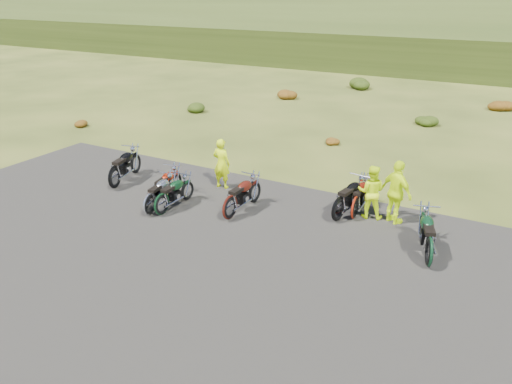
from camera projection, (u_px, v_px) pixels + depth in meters
The scene contains 22 objects.
ground at pixel (224, 230), 14.08m from camera, with size 300.00×300.00×0.00m, color #303D14.
gravel_pad at pixel (181, 261), 12.47m from camera, with size 20.00×12.00×0.04m, color black.
hill_slope at pixel (471, 49), 54.39m from camera, with size 300.00×46.00×3.00m, color #2D3B13, non-canonical shape.
hill_plateau at pixel (512, 19), 102.76m from camera, with size 300.00×90.00×9.17m, color #2D3B13.
shrub_0 at pixel (83, 122), 24.25m from camera, with size 0.77×0.77×0.45m, color maroon.
shrub_1 at pixel (195, 106), 27.18m from camera, with size 1.03×1.03×0.61m, color #1C330C.
shrub_2 at pixel (286, 93), 30.12m from camera, with size 1.30×1.30×0.77m, color maroon.
shrub_3 at pixel (360, 82), 33.05m from camera, with size 1.56×1.56×0.92m, color #1C330C.
shrub_4 at pixel (331, 139), 21.59m from camera, with size 0.77×0.77×0.45m, color maroon.
shrub_5 at pixel (426, 119), 24.53m from camera, with size 1.03×1.03×0.61m, color #1C330C.
shrub_6 at pixel (500, 103), 27.46m from camera, with size 1.30×1.30×0.77m, color maroon.
motorcycle_0 at pixel (116, 189), 16.93m from camera, with size 2.20×0.73×1.15m, color black, non-canonical shape.
motorcycle_1 at pixel (158, 208), 15.45m from camera, with size 1.98×0.66×1.04m, color maroon, non-canonical shape.
motorcycle_2 at pixel (163, 215), 14.97m from camera, with size 1.89×0.63×0.99m, color black, non-canonical shape.
motorcycle_3 at pixel (151, 215), 14.95m from camera, with size 1.91×0.64×1.00m, color #A8A9AD, non-canonical shape.
motorcycle_4 at pixel (230, 220), 14.69m from camera, with size 2.07×0.69×1.08m, color #45120B, non-canonical shape.
motorcycle_5 at pixel (338, 221), 14.58m from camera, with size 2.11×0.70×1.10m, color black, non-canonical shape.
motorcycle_6 at pixel (354, 219), 14.73m from camera, with size 1.91×0.64×1.00m, color maroon, non-canonical shape.
motorcycle_7 at pixel (427, 266), 12.24m from camera, with size 2.11×0.70×1.11m, color black, non-canonical shape.
person_middle at pixel (221, 164), 16.66m from camera, with size 0.62×0.41×1.70m, color #CEEC0C.
person_right_a at pixel (371, 193), 14.49m from camera, with size 0.78×0.61×1.61m, color #CEEC0C.
person_right_b at pixel (396, 193), 14.12m from camera, with size 1.10×0.46×1.87m, color #CEEC0C.
Camera 1 is at (6.95, -10.55, 6.37)m, focal length 35.00 mm.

